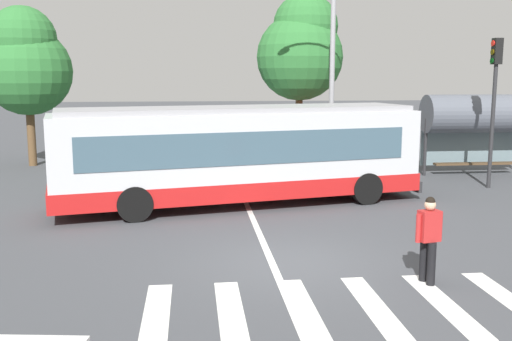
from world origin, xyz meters
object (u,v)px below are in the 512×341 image
(parked_car_silver, at_px, (260,142))
(parked_car_red, at_px, (314,142))
(background_tree_left, at_px, (26,62))
(pedestrian_crossing_street, at_px, (429,235))
(twin_arm_street_lamp, at_px, (333,27))
(background_tree_right, at_px, (301,48))
(bus_stop_shelter, at_px, (477,115))
(parked_car_charcoal, at_px, (151,143))
(city_transit_bus, at_px, (240,154))
(traffic_light_far_corner, at_px, (494,90))
(parked_car_blue, at_px, (205,142))

(parked_car_silver, distance_m, parked_car_red, 2.67)
(parked_car_silver, distance_m, background_tree_left, 11.19)
(pedestrian_crossing_street, height_order, twin_arm_street_lamp, twin_arm_street_lamp)
(pedestrian_crossing_street, bearing_deg, parked_car_silver, 93.88)
(twin_arm_street_lamp, relative_size, background_tree_right, 1.19)
(bus_stop_shelter, bearing_deg, parked_car_charcoal, 155.25)
(parked_car_charcoal, height_order, background_tree_right, background_tree_right)
(pedestrian_crossing_street, height_order, parked_car_charcoal, pedestrian_crossing_street)
(city_transit_bus, height_order, background_tree_right, background_tree_right)
(twin_arm_street_lamp, bearing_deg, traffic_light_far_corner, -32.39)
(traffic_light_far_corner, relative_size, bus_stop_shelter, 1.21)
(traffic_light_far_corner, bearing_deg, background_tree_right, 117.08)
(bus_stop_shelter, relative_size, background_tree_right, 0.54)
(parked_car_silver, bearing_deg, bus_stop_shelter, -35.11)
(parked_car_charcoal, bearing_deg, traffic_light_far_corner, -35.57)
(parked_car_red, bearing_deg, parked_car_blue, 174.81)
(parked_car_silver, distance_m, background_tree_right, 5.27)
(background_tree_right, bearing_deg, city_transit_bus, -109.26)
(bus_stop_shelter, relative_size, twin_arm_street_lamp, 0.46)
(parked_car_blue, xyz_separation_m, traffic_light_far_corner, (9.97, -9.07, 2.74))
(parked_car_charcoal, distance_m, background_tree_left, 6.64)
(city_transit_bus, distance_m, traffic_light_far_corner, 9.51)
(background_tree_left, bearing_deg, background_tree_right, 11.99)
(traffic_light_far_corner, height_order, background_tree_right, background_tree_right)
(parked_car_silver, relative_size, traffic_light_far_corner, 0.86)
(bus_stop_shelter, height_order, twin_arm_street_lamp, twin_arm_street_lamp)
(city_transit_bus, relative_size, traffic_light_far_corner, 2.22)
(parked_car_blue, relative_size, background_tree_right, 0.57)
(pedestrian_crossing_street, xyz_separation_m, parked_car_blue, (-3.88, 18.29, -0.20))
(city_transit_bus, relative_size, twin_arm_street_lamp, 1.23)
(city_transit_bus, relative_size, bus_stop_shelter, 2.70)
(parked_car_red, relative_size, bus_stop_shelter, 1.06)
(parked_car_blue, distance_m, bus_stop_shelter, 12.61)
(traffic_light_far_corner, bearing_deg, parked_car_red, 118.31)
(traffic_light_far_corner, bearing_deg, pedestrian_crossing_street, -123.45)
(pedestrian_crossing_street, bearing_deg, parked_car_charcoal, 109.65)
(pedestrian_crossing_street, xyz_separation_m, parked_car_silver, (-1.21, 17.76, -0.20))
(city_transit_bus, relative_size, background_tree_left, 1.68)
(parked_car_red, xyz_separation_m, background_tree_left, (-13.11, -1.39, 3.80))
(parked_car_silver, bearing_deg, background_tree_right, 31.04)
(pedestrian_crossing_street, height_order, bus_stop_shelter, bus_stop_shelter)
(parked_car_red, bearing_deg, twin_arm_street_lamp, -94.62)
(parked_car_blue, bearing_deg, city_transit_bus, -85.63)
(pedestrian_crossing_street, height_order, traffic_light_far_corner, traffic_light_far_corner)
(parked_car_red, relative_size, traffic_light_far_corner, 0.87)
(background_tree_left, bearing_deg, parked_car_blue, 13.61)
(parked_car_blue, distance_m, traffic_light_far_corner, 13.76)
(parked_car_silver, distance_m, bus_stop_shelter, 10.09)
(parked_car_silver, xyz_separation_m, bus_stop_shelter, (8.14, -5.72, 1.65))
(city_transit_bus, height_order, parked_car_red, city_transit_bus)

